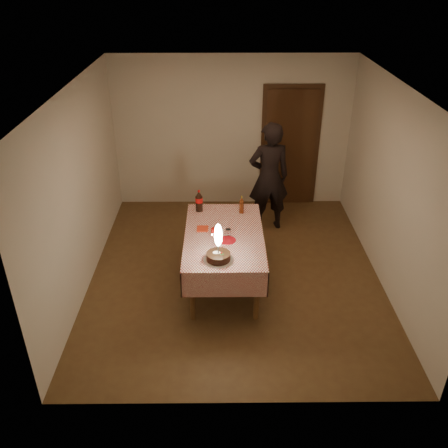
% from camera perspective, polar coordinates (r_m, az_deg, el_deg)
% --- Properties ---
extents(ground, '(4.00, 4.50, 0.01)m').
position_cam_1_polar(ground, '(6.75, 1.32, -5.88)').
color(ground, brown).
rests_on(ground, ground).
extents(room_shell, '(4.04, 4.54, 2.62)m').
position_cam_1_polar(room_shell, '(6.02, 1.80, 7.49)').
color(room_shell, beige).
rests_on(room_shell, ground).
extents(dining_table, '(1.02, 1.72, 0.77)m').
position_cam_1_polar(dining_table, '(6.20, -0.00, -2.05)').
color(dining_table, brown).
rests_on(dining_table, ground).
extents(birthday_cake, '(0.36, 0.36, 0.49)m').
position_cam_1_polar(birthday_cake, '(5.58, -0.69, -3.35)').
color(birthday_cake, white).
rests_on(birthday_cake, dining_table).
extents(red_plate, '(0.22, 0.22, 0.01)m').
position_cam_1_polar(red_plate, '(6.01, 0.39, -1.98)').
color(red_plate, '#B30C16').
rests_on(red_plate, dining_table).
extents(red_cup, '(0.08, 0.08, 0.10)m').
position_cam_1_polar(red_cup, '(6.10, -1.19, -0.96)').
color(red_cup, red).
rests_on(red_cup, dining_table).
extents(clear_cup, '(0.07, 0.07, 0.09)m').
position_cam_1_polar(clear_cup, '(6.10, 0.51, -1.02)').
color(clear_cup, white).
rests_on(clear_cup, dining_table).
extents(napkin_stack, '(0.15, 0.15, 0.02)m').
position_cam_1_polar(napkin_stack, '(6.25, -2.59, -0.57)').
color(napkin_stack, '#B82C15').
rests_on(napkin_stack, dining_table).
extents(cola_bottle, '(0.10, 0.10, 0.32)m').
position_cam_1_polar(cola_bottle, '(6.66, -3.02, 2.78)').
color(cola_bottle, black).
rests_on(cola_bottle, dining_table).
extents(amber_bottle_right, '(0.06, 0.06, 0.25)m').
position_cam_1_polar(amber_bottle_right, '(6.61, 2.12, 2.29)').
color(amber_bottle_right, '#58250F').
rests_on(amber_bottle_right, dining_table).
extents(photographer, '(0.71, 0.52, 1.78)m').
position_cam_1_polar(photographer, '(7.50, 5.42, 5.63)').
color(photographer, black).
rests_on(photographer, ground).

